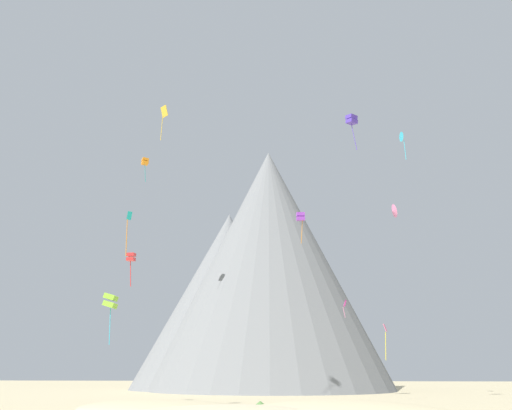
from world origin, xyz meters
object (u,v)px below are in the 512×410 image
(bush_far_right, at_px, (260,407))
(kite_teal_mid, at_px, (128,226))
(kite_rainbow_low, at_px, (385,335))
(kite_cyan_high, at_px, (402,137))
(kite_lime_low, at_px, (110,301))
(kite_indigo_high, at_px, (352,120))
(kite_orange_high, at_px, (145,162))
(kite_red_mid, at_px, (131,258))
(kite_gold_high, at_px, (164,115))
(kite_magenta_low, at_px, (345,305))
(kite_pink_high, at_px, (393,211))
(bush_far_left, at_px, (367,408))
(rock_massif, at_px, (255,273))
(kite_violet_mid, at_px, (300,217))

(bush_far_right, xyz_separation_m, kite_teal_mid, (-16.28, 6.35, 18.87))
(kite_rainbow_low, height_order, kite_cyan_high, kite_cyan_high)
(kite_lime_low, distance_m, kite_indigo_high, 39.58)
(kite_lime_low, bearing_deg, kite_orange_high, -166.72)
(kite_rainbow_low, distance_m, kite_red_mid, 34.79)
(kite_rainbow_low, bearing_deg, kite_indigo_high, -130.70)
(kite_lime_low, height_order, kite_gold_high, kite_gold_high)
(kite_magenta_low, distance_m, kite_pink_high, 18.48)
(bush_far_left, height_order, kite_indigo_high, kite_indigo_high)
(kite_gold_high, bearing_deg, kite_teal_mid, 128.91)
(rock_massif, distance_m, kite_rainbow_low, 46.13)
(rock_massif, relative_size, kite_pink_high, 27.70)
(bush_far_left, xyz_separation_m, kite_cyan_high, (8.81, 14.91, 33.76))
(kite_magenta_low, height_order, kite_red_mid, kite_red_mid)
(kite_magenta_low, relative_size, kite_cyan_high, 0.67)
(kite_rainbow_low, relative_size, kite_red_mid, 1.30)
(kite_rainbow_low, distance_m, kite_gold_high, 41.68)
(kite_rainbow_low, relative_size, kite_violet_mid, 0.94)
(bush_far_left, relative_size, kite_cyan_high, 0.56)
(bush_far_right, height_order, kite_teal_mid, kite_teal_mid)
(kite_orange_high, bearing_deg, kite_indigo_high, -148.68)
(kite_indigo_high, xyz_separation_m, kite_cyan_high, (6.89, 2.05, -2.14))
(bush_far_left, distance_m, kite_violet_mid, 34.51)
(kite_orange_high, xyz_separation_m, kite_gold_high, (10.42, -20.25, -3.16))
(kite_orange_high, bearing_deg, kite_lime_low, 159.13)
(kite_magenta_low, relative_size, kite_orange_high, 0.63)
(bush_far_left, relative_size, kite_orange_high, 0.53)
(kite_gold_high, bearing_deg, kite_lime_low, 60.27)
(rock_massif, distance_m, kite_magenta_low, 32.80)
(rock_massif, relative_size, kite_magenta_low, 24.31)
(kite_teal_mid, xyz_separation_m, kite_violet_mid, (19.42, 18.38, 6.34))
(kite_indigo_high, distance_m, kite_cyan_high, 7.50)
(bush_far_left, xyz_separation_m, kite_orange_high, (-33.71, 27.81, 38.76))
(rock_massif, height_order, kite_gold_high, rock_massif)
(kite_red_mid, height_order, kite_indigo_high, kite_indigo_high)
(kite_violet_mid, xyz_separation_m, kite_gold_high, (-17.35, -15.12, 10.27))
(bush_far_left, height_order, kite_teal_mid, kite_teal_mid)
(kite_violet_mid, xyz_separation_m, kite_pink_high, (15.62, 10.44, 3.80))
(bush_far_left, height_order, kite_rainbow_low, kite_rainbow_low)
(kite_cyan_high, bearing_deg, kite_orange_high, 59.79)
(bush_far_right, relative_size, kite_red_mid, 0.77)
(kite_rainbow_low, bearing_deg, kite_pink_high, 49.08)
(kite_lime_low, height_order, kite_rainbow_low, kite_lime_low)
(kite_lime_low, bearing_deg, bush_far_right, 59.58)
(kite_teal_mid, relative_size, kite_indigo_high, 0.96)
(kite_cyan_high, bearing_deg, kite_rainbow_low, 23.10)
(kite_pink_high, bearing_deg, bush_far_left, -24.63)
(kite_red_mid, height_order, kite_gold_high, kite_gold_high)
(bush_far_right, bearing_deg, kite_pink_high, 61.92)
(bush_far_left, bearing_deg, kite_orange_high, 140.48)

